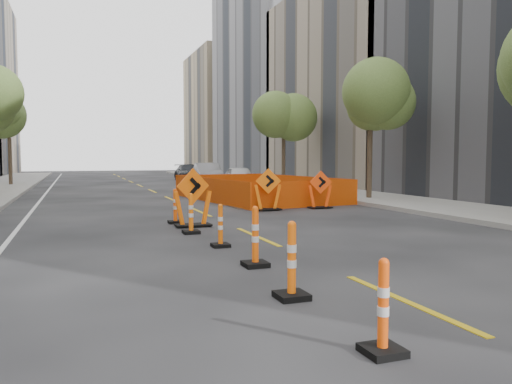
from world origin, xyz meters
name	(u,v)px	position (x,y,z in m)	size (l,w,h in m)	color
ground_plane	(335,271)	(0.00, 0.00, 0.00)	(140.00, 140.00, 0.00)	black
sidewalk_right	(380,199)	(9.00, 12.00, 0.07)	(4.00, 90.00, 0.15)	gray
bld_right_c	(382,89)	(17.00, 23.80, 7.00)	(12.00, 16.00, 14.00)	gray
bld_right_d	(291,80)	(17.00, 40.20, 10.00)	(12.00, 18.00, 20.00)	gray
bld_right_e	(237,114)	(17.00, 58.60, 8.00)	(12.00, 14.00, 16.00)	tan
tree_l_d	(9,120)	(-8.40, 30.00, 4.53)	(2.80, 2.80, 5.95)	#382B1E
tree_r_b	(370,101)	(8.40, 12.00, 4.53)	(2.80, 2.80, 5.95)	#382B1E
tree_r_c	(284,118)	(8.40, 22.00, 4.53)	(2.80, 2.80, 5.95)	#382B1E
channelizer_1	(383,306)	(-1.38, -3.46, 0.50)	(0.39, 0.39, 0.99)	#FF4E0A
channelizer_2	(292,260)	(-1.43, -1.33, 0.55)	(0.44, 0.44, 1.11)	#FF610A
channelizer_3	(255,236)	(-1.20, 0.81, 0.56)	(0.44, 0.44, 1.11)	#FF590A
channelizer_4	(220,225)	(-1.25, 2.94, 0.48)	(0.38, 0.38, 0.96)	#E35909
channelizer_5	(191,213)	(-1.44, 5.08, 0.53)	(0.42, 0.42, 1.06)	#FF670A
channelizer_6	(175,206)	(-1.45, 7.21, 0.53)	(0.41, 0.41, 1.05)	#EA4D09
chevron_sign_left	(193,198)	(-1.11, 6.31, 0.84)	(1.12, 0.67, 1.68)	#F8600A
chevron_sign_center	(268,189)	(2.49, 9.62, 0.79)	(1.06, 0.63, 1.59)	orange
chevron_sign_right	(320,190)	(4.68, 9.64, 0.74)	(0.98, 0.59, 1.47)	#FF430A
safety_fence	(257,188)	(3.78, 14.40, 0.53)	(5.01, 8.52, 1.07)	orange
parked_car_near	(240,177)	(5.68, 22.78, 0.72)	(1.71, 4.25, 1.45)	silver
parked_car_mid	(207,174)	(4.87, 27.91, 0.79)	(1.67, 4.80, 1.58)	gray
parked_car_far	(189,172)	(4.85, 34.17, 0.70)	(1.96, 4.83, 1.40)	black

